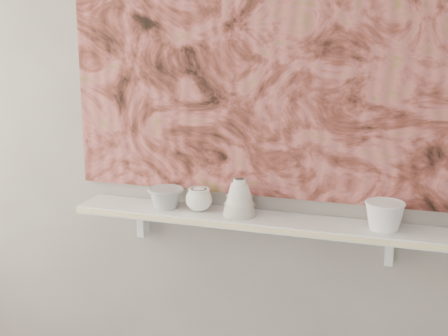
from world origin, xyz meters
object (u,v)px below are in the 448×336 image
at_px(bowl_white, 385,215).
at_px(shelf, 255,220).
at_px(painting, 262,49).
at_px(cup_cream, 199,199).
at_px(bowl_grey, 166,197).
at_px(bell_vessel, 240,197).

bearing_deg(bowl_white, shelf, 180.00).
distance_m(painting, cup_cream, 0.61).
relative_size(bowl_grey, bowl_white, 1.02).
distance_m(shelf, cup_cream, 0.23).
height_order(cup_cream, bell_vessel, bell_vessel).
xyz_separation_m(shelf, cup_cream, (-0.22, 0.00, 0.06)).
relative_size(cup_cream, bowl_white, 0.73).
distance_m(painting, bowl_white, 0.73).
bearing_deg(bowl_grey, cup_cream, 0.00).
distance_m(cup_cream, bell_vessel, 0.16).
bearing_deg(bowl_white, bowl_grey, 180.00).
height_order(shelf, painting, painting).
bearing_deg(bowl_grey, bowl_white, 0.00).
bearing_deg(cup_cream, shelf, 0.00).
relative_size(shelf, painting, 0.93).
bearing_deg(painting, bowl_grey, -167.31).
height_order(shelf, bell_vessel, bell_vessel).
xyz_separation_m(bowl_grey, bowl_white, (0.83, 0.00, 0.01)).
bearing_deg(painting, cup_cream, -159.92).
distance_m(shelf, painting, 0.63).
xyz_separation_m(cup_cream, bell_vessel, (0.16, 0.00, 0.02)).
relative_size(bell_vessel, bowl_white, 1.00).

